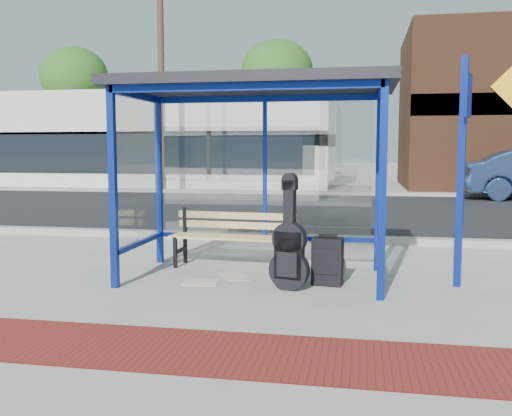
% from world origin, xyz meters
% --- Properties ---
extents(ground, '(120.00, 120.00, 0.00)m').
position_xyz_m(ground, '(0.00, 0.00, 0.00)').
color(ground, '#B2ADA0').
rests_on(ground, ground).
extents(brick_paver_strip, '(60.00, 1.00, 0.01)m').
position_xyz_m(brick_paver_strip, '(0.00, -2.60, 0.01)').
color(brick_paver_strip, maroon).
rests_on(brick_paver_strip, ground).
extents(curb_near, '(60.00, 0.25, 0.12)m').
position_xyz_m(curb_near, '(0.00, 2.90, 0.06)').
color(curb_near, gray).
rests_on(curb_near, ground).
extents(street_asphalt, '(60.00, 10.00, 0.00)m').
position_xyz_m(street_asphalt, '(0.00, 8.00, 0.00)').
color(street_asphalt, black).
rests_on(street_asphalt, ground).
extents(curb_far, '(60.00, 0.25, 0.12)m').
position_xyz_m(curb_far, '(0.00, 13.10, 0.06)').
color(curb_far, gray).
rests_on(curb_far, ground).
extents(far_sidewalk, '(60.00, 4.00, 0.01)m').
position_xyz_m(far_sidewalk, '(0.00, 15.00, 0.00)').
color(far_sidewalk, '#B2ADA0').
rests_on(far_sidewalk, ground).
extents(bus_shelter, '(3.30, 1.80, 2.42)m').
position_xyz_m(bus_shelter, '(0.00, 0.07, 2.07)').
color(bus_shelter, navy).
rests_on(bus_shelter, ground).
extents(storefront_white, '(18.00, 6.04, 4.00)m').
position_xyz_m(storefront_white, '(-9.00, 17.99, 2.00)').
color(storefront_white, silver).
rests_on(storefront_white, ground).
extents(tree_left, '(3.60, 3.60, 7.03)m').
position_xyz_m(tree_left, '(-14.00, 22.00, 5.45)').
color(tree_left, '#4C3826').
rests_on(tree_left, ground).
extents(tree_mid, '(3.60, 3.60, 7.03)m').
position_xyz_m(tree_mid, '(-3.00, 22.00, 5.45)').
color(tree_mid, '#4C3826').
rests_on(tree_mid, ground).
extents(utility_pole_west, '(1.60, 0.24, 8.00)m').
position_xyz_m(utility_pole_west, '(-6.00, 13.40, 4.11)').
color(utility_pole_west, '#4C3826').
rests_on(utility_pole_west, ground).
extents(bench, '(1.70, 0.52, 0.79)m').
position_xyz_m(bench, '(-0.41, 0.61, 0.45)').
color(bench, black).
rests_on(bench, ground).
extents(guitar_bag, '(0.47, 0.23, 1.25)m').
position_xyz_m(guitar_bag, '(0.49, -0.50, 0.46)').
color(guitar_bag, black).
rests_on(guitar_bag, ground).
extents(suitcase, '(0.37, 0.27, 0.61)m').
position_xyz_m(suitcase, '(0.91, -0.18, 0.28)').
color(suitcase, black).
rests_on(suitcase, ground).
extents(backpack, '(0.37, 0.35, 0.38)m').
position_xyz_m(backpack, '(0.96, -0.07, 0.18)').
color(backpack, '#2D2C19').
rests_on(backpack, ground).
extents(sign_post, '(0.16, 0.32, 2.63)m').
position_xyz_m(sign_post, '(2.41, 0.01, 1.48)').
color(sign_post, '#0D2193').
rests_on(sign_post, ground).
extents(newspaper_a, '(0.44, 0.36, 0.01)m').
position_xyz_m(newspaper_a, '(-0.59, -0.37, 0.00)').
color(newspaper_a, white).
rests_on(newspaper_a, ground).
extents(newspaper_b, '(0.37, 0.42, 0.01)m').
position_xyz_m(newspaper_b, '(-0.22, -0.02, 0.00)').
color(newspaper_b, white).
rests_on(newspaper_b, ground).
extents(newspaper_c, '(0.41, 0.43, 0.01)m').
position_xyz_m(newspaper_c, '(-0.32, 0.14, 0.00)').
color(newspaper_c, white).
rests_on(newspaper_c, ground).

